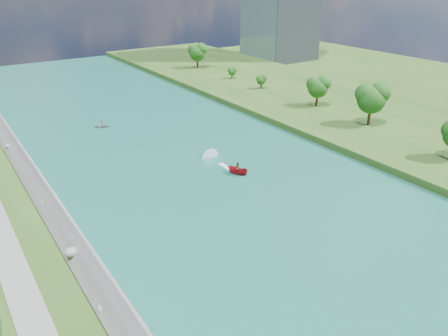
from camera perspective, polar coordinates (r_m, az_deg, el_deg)
ground at (r=62.61m, az=5.96°, el=-7.08°), size 260.00×260.00×0.00m
river_water at (r=77.01m, az=-3.52°, el=-0.59°), size 55.00×240.00×0.10m
berm_east at (r=108.63m, az=19.64°, el=5.99°), size 44.00×240.00×1.50m
riprap_bank at (r=67.23m, az=-22.29°, el=-4.84°), size 4.30×236.00×4.30m
trees_east at (r=99.87m, az=16.68°, el=8.19°), size 16.47×135.50×10.98m
motorboat at (r=77.35m, az=0.98°, el=0.11°), size 3.60×18.77×2.05m
raft at (r=102.83m, az=-15.64°, el=5.35°), size 3.86×3.71×1.58m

